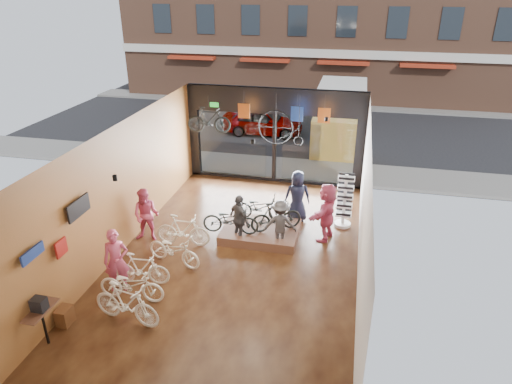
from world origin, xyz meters
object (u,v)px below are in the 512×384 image
(customer_3, at_px, (280,224))
(display_bike_left, at_px, (231,220))
(sunglasses_rack, at_px, (345,201))
(hung_bike, at_px, (209,120))
(display_bike_mid, at_px, (276,216))
(customer_5, at_px, (327,212))
(customer_4, at_px, (297,196))
(penny_farthing, at_px, (283,129))
(customer_2, at_px, (240,219))
(street_car, at_px, (263,121))
(floor_bike_5, at_px, (183,230))
(floor_bike_2, at_px, (131,284))
(customer_1, at_px, (146,215))
(box_truck, at_px, (340,118))
(floor_bike_4, at_px, (174,250))
(floor_bike_3, at_px, (141,269))
(customer_0, at_px, (116,261))
(display_bike_right, at_px, (260,207))
(floor_bike_1, at_px, (126,303))
(display_platform, at_px, (261,232))

(customer_3, bearing_deg, display_bike_left, -4.84)
(sunglasses_rack, height_order, hung_bike, hung_bike)
(display_bike_mid, distance_m, customer_5, 1.57)
(display_bike_left, distance_m, customer_4, 2.58)
(customer_3, height_order, customer_4, customer_4)
(penny_farthing, bearing_deg, customer_2, -98.78)
(street_car, height_order, floor_bike_5, street_car)
(floor_bike_2, bearing_deg, hung_bike, -2.05)
(customer_1, bearing_deg, hung_bike, 71.99)
(penny_farthing, bearing_deg, hung_bike, -162.77)
(display_bike_left, bearing_deg, box_truck, -19.66)
(display_bike_mid, bearing_deg, customer_2, 85.43)
(display_bike_left, relative_size, customer_2, 1.09)
(floor_bike_4, distance_m, display_bike_mid, 3.32)
(customer_5, height_order, sunglasses_rack, customer_5)
(floor_bike_3, xyz_separation_m, customer_1, (-0.81, 2.18, 0.40))
(floor_bike_5, distance_m, penny_farthing, 5.49)
(street_car, bearing_deg, customer_0, 176.16)
(customer_5, bearing_deg, floor_bike_3, -36.97)
(floor_bike_4, bearing_deg, display_bike_right, -21.43)
(customer_1, relative_size, penny_farthing, 1.07)
(floor_bike_5, xyz_separation_m, hung_bike, (-0.28, 3.78, 2.42))
(customer_1, distance_m, hung_bike, 4.36)
(floor_bike_2, xyz_separation_m, display_bike_mid, (3.04, 3.80, 0.34))
(street_car, xyz_separation_m, floor_bike_1, (-0.13, -15.21, -0.18))
(floor_bike_5, bearing_deg, customer_0, 157.88)
(customer_0, xyz_separation_m, sunglasses_rack, (5.61, 4.80, 0.04))
(customer_2, bearing_deg, customer_3, -135.38)
(floor_bike_3, bearing_deg, street_car, -8.31)
(floor_bike_1, distance_m, customer_0, 1.45)
(display_bike_left, relative_size, hung_bike, 1.11)
(hung_bike, bearing_deg, sunglasses_rack, -112.36)
(floor_bike_4, height_order, customer_5, customer_5)
(customer_4, bearing_deg, display_bike_left, 33.52)
(floor_bike_4, distance_m, customer_4, 4.60)
(street_car, distance_m, floor_bike_3, 13.73)
(customer_2, relative_size, penny_farthing, 0.99)
(floor_bike_5, height_order, customer_3, customer_3)
(street_car, bearing_deg, floor_bike_2, 178.37)
(floor_bike_1, xyz_separation_m, sunglasses_rack, (4.79, 5.94, 0.39))
(hung_bike, bearing_deg, floor_bike_1, 175.77)
(display_bike_right, bearing_deg, penny_farthing, -6.68)
(floor_bike_2, relative_size, sunglasses_rack, 0.94)
(floor_bike_5, distance_m, display_platform, 2.47)
(box_truck, height_order, penny_farthing, penny_farthing)
(floor_bike_3, relative_size, customer_3, 1.01)
(display_bike_mid, xyz_separation_m, customer_5, (1.52, 0.37, 0.15))
(display_bike_mid, bearing_deg, floor_bike_2, 113.09)
(hung_bike, bearing_deg, floor_bike_5, 178.12)
(display_platform, relative_size, customer_1, 1.38)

